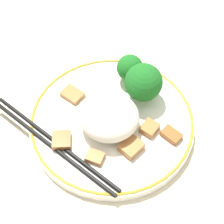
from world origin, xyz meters
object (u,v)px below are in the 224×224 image
broccoli_back_center (132,69)px  plate (112,122)px  chopsticks (53,144)px  broccoli_back_left (143,83)px

broccoli_back_center → plate: bearing=178.0°
plate → chopsticks: (-0.07, 0.07, 0.01)m
plate → broccoli_back_left: broccoli_back_left is taller
plate → chopsticks: size_ratio=1.08×
broccoli_back_left → plate: bearing=150.8°
plate → broccoli_back_center: 0.09m
plate → broccoli_back_left: (0.06, -0.03, 0.05)m
broccoli_back_left → chopsticks: (-0.13, 0.10, -0.04)m
broccoli_back_center → chopsticks: (-0.16, 0.07, -0.03)m
broccoli_back_left → chopsticks: bearing=142.6°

